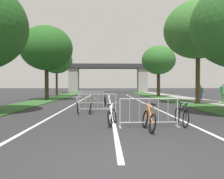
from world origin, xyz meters
name	(u,v)px	position (x,y,z in m)	size (l,w,h in m)	color
ground_plane	(121,165)	(0.00, 0.00, 0.00)	(300.00, 300.00, 0.00)	#2B2B2D
grass_verge_left	(55,98)	(-6.70, 23.55, 0.03)	(2.56, 57.57, 0.05)	#2D5B26
grass_verge_right	(162,98)	(6.70, 23.55, 0.03)	(2.56, 57.57, 0.05)	#2D5B26
sidewalk_path_right	(182,98)	(9.15, 23.55, 0.04)	(2.35, 57.57, 0.08)	gray
lane_stripe_center	(110,102)	(0.00, 16.65, 0.00)	(0.14, 33.31, 0.01)	silver
lane_stripe_right_lane	(141,102)	(2.98, 16.65, 0.00)	(0.14, 33.31, 0.01)	silver
lane_stripe_left_lane	(78,102)	(-2.98, 16.65, 0.00)	(0.14, 33.31, 0.01)	silver
overpass_bridge	(108,72)	(0.00, 47.58, 4.66)	(23.69, 3.19, 6.58)	#2D2D30
tree_left_maple_mid	(47,48)	(-6.60, 19.25, 5.44)	(5.44, 5.44, 7.76)	#3D2D1E
tree_left_oak_mid	(57,60)	(-7.19, 26.46, 5.03)	(4.29, 4.29, 6.86)	#4C3823
tree_right_cypress_far	(198,30)	(7.20, 13.94, 6.10)	(5.55, 5.55, 8.47)	#4C3823
tree_right_pine_far	(159,60)	(6.74, 25.91, 4.99)	(4.56, 4.56, 6.96)	#3D2D1E
crowd_barrier_nearest	(149,113)	(1.25, 3.82, 0.52)	(2.19, 0.53, 1.05)	#ADADB2
crowd_barrier_second	(97,103)	(-0.82, 8.51, 0.52)	(2.18, 0.51, 1.05)	#ADADB2
crowd_barrier_third	(91,99)	(-1.56, 13.20, 0.52)	(2.18, 0.52, 1.05)	#ADADB2
bicycle_yellow_0	(91,107)	(-1.18, 8.09, 0.35)	(0.54, 1.70, 0.88)	black
bicycle_white_1	(112,116)	(-0.08, 4.32, 0.34)	(0.48, 1.56, 0.85)	black
bicycle_black_2	(181,115)	(2.57, 4.25, 0.37)	(0.49, 1.74, 0.93)	black
bicycle_blue_3	(105,101)	(-0.42, 12.66, 0.39)	(0.49, 1.69, 0.98)	black
bicycle_orange_4	(149,120)	(1.13, 3.23, 0.36)	(0.45, 1.62, 0.94)	black
bicycle_silver_5	(77,106)	(-1.88, 7.91, 0.38)	(0.54, 1.63, 0.98)	black
pedestrian_pushing_bike	(224,92)	(9.02, 13.24, 1.06)	(0.63, 0.30, 1.74)	#33723F
pedestrian_waiting	(200,91)	(8.88, 17.37, 0.96)	(0.58, 0.28, 1.58)	navy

